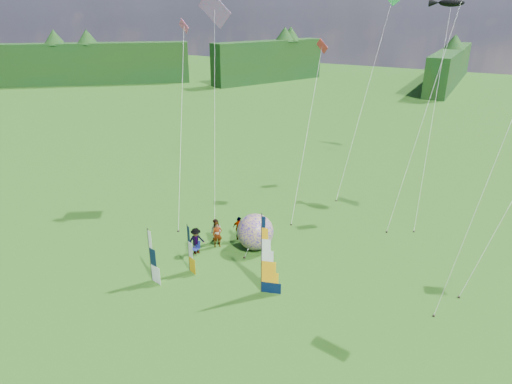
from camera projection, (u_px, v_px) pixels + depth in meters
The scene contains 18 objects.
ground at pixel (238, 311), 25.37m from camera, with size 220.00×220.00×0.00m, color #3D7321.
treeline_ring at pixel (237, 248), 23.84m from camera, with size 210.00×210.00×8.00m, color #1C360E, non-canonical shape.
feather_banner_main at pixel (261, 255), 26.09m from camera, with size 1.34×0.10×4.96m, color black, non-canonical shape.
side_banner_left at pixel (188, 248), 28.58m from camera, with size 0.90×0.10×3.21m, color orange, non-canonical shape.
side_banner_far at pixel (150, 256), 27.49m from camera, with size 1.02×0.10×3.47m, color white, non-canonical shape.
bol_inflatable at pixel (255, 232), 31.38m from camera, with size 2.54×2.54×2.54m, color #110095.
spectator_a at pixel (217, 235), 31.74m from camera, with size 0.68×0.44×1.86m, color #66594C.
spectator_b at pixel (216, 232), 32.17m from camera, with size 0.90×0.44×1.84m, color #66594C.
spectator_c at pixel (196, 241), 30.87m from camera, with size 1.22×0.45×1.89m, color #66594C.
spectator_d at pixel (239, 229), 32.60m from camera, with size 1.07×0.44×1.83m, color #66594C.
camp_chair at pixel (195, 248), 30.94m from camera, with size 0.55×0.55×0.95m, color navy, non-canonical shape.
kite_whale at pixel (435, 103), 35.69m from camera, with size 3.86×14.16×17.26m, color black, non-canonical shape.
kite_rainbow_delta at pixel (214, 99), 35.60m from camera, with size 8.16×10.78×17.90m, color #FB3C56, non-canonical shape.
kite_parafoil at pixel (494, 156), 23.06m from camera, with size 6.46×8.90×17.40m, color red, non-canonical shape.
small_kite_red at pixel (308, 125), 36.67m from camera, with size 3.84×11.34×13.58m, color #F33138, non-canonical shape.
small_kite_orange at pixel (428, 99), 33.85m from camera, with size 4.50×11.82×18.51m, color #E63505, non-canonical shape.
small_kite_pink at pixel (181, 121), 34.57m from camera, with size 5.16×8.38×15.16m, color #FE4D93, non-canonical shape.
small_kite_green at pixel (366, 89), 40.46m from camera, with size 3.04×13.56×17.61m, color green, non-canonical shape.
Camera 1 is at (10.83, -17.93, 15.80)m, focal length 32.00 mm.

